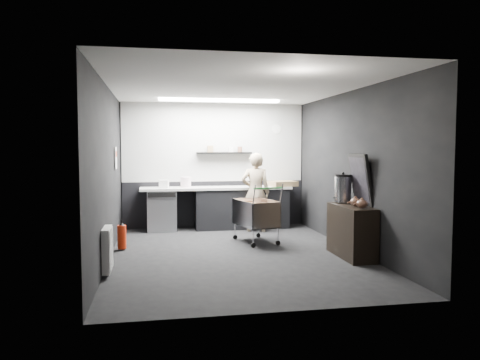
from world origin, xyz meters
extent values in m
plane|color=black|center=(0.00, 0.00, 0.00)|extent=(5.50, 5.50, 0.00)
plane|color=white|center=(0.00, 0.00, 2.70)|extent=(5.50, 5.50, 0.00)
plane|color=black|center=(0.00, 2.75, 1.35)|extent=(5.50, 0.00, 5.50)
plane|color=black|center=(0.00, -2.75, 1.35)|extent=(5.50, 0.00, 5.50)
plane|color=black|center=(-2.00, 0.00, 1.35)|extent=(0.00, 5.50, 5.50)
plane|color=black|center=(2.00, 0.00, 1.35)|extent=(0.00, 5.50, 5.50)
cube|color=#B3B3AE|center=(0.00, 2.73, 1.85)|extent=(3.95, 0.02, 1.70)
cube|color=black|center=(0.00, 2.73, 0.50)|extent=(3.95, 0.02, 1.00)
cube|color=black|center=(0.20, 2.62, 1.62)|extent=(1.20, 0.22, 0.04)
cylinder|color=white|center=(1.40, 2.72, 2.15)|extent=(0.20, 0.03, 0.20)
cube|color=silver|center=(-1.98, 1.30, 1.55)|extent=(0.02, 0.30, 0.40)
cube|color=red|center=(-1.98, 1.30, 1.62)|extent=(0.02, 0.22, 0.10)
cube|color=white|center=(-1.94, -0.90, 0.35)|extent=(0.10, 0.50, 0.60)
cube|color=white|center=(0.00, 1.85, 2.67)|extent=(2.40, 0.20, 0.04)
cube|color=black|center=(0.55, 2.42, 0.42)|extent=(2.00, 0.56, 0.85)
cube|color=beige|center=(0.00, 2.42, 0.88)|extent=(3.20, 0.60, 0.05)
cube|color=#9EA0A5|center=(-1.15, 2.42, 0.42)|extent=(0.60, 0.58, 0.85)
cube|color=black|center=(-1.15, 2.12, 0.78)|extent=(0.56, 0.02, 0.10)
imported|color=beige|center=(0.76, 1.97, 0.82)|extent=(0.67, 0.51, 1.63)
cube|color=silver|center=(0.53, 0.88, 0.32)|extent=(0.76, 0.99, 0.02)
cube|color=silver|center=(0.26, 0.88, 0.54)|extent=(0.22, 0.86, 0.47)
cube|color=silver|center=(0.81, 0.88, 0.54)|extent=(0.22, 0.86, 0.47)
cube|color=silver|center=(0.53, 0.44, 0.54)|extent=(0.56, 0.15, 0.47)
cube|color=silver|center=(0.53, 1.31, 0.54)|extent=(0.56, 0.15, 0.47)
cylinder|color=silver|center=(0.29, 0.47, 0.18)|extent=(0.02, 0.02, 0.31)
cylinder|color=silver|center=(0.78, 0.47, 0.18)|extent=(0.02, 0.02, 0.31)
cylinder|color=silver|center=(0.29, 1.28, 0.18)|extent=(0.02, 0.02, 0.31)
cylinder|color=silver|center=(0.78, 1.28, 0.18)|extent=(0.02, 0.02, 0.31)
cylinder|color=green|center=(0.53, 0.38, 1.04)|extent=(0.56, 0.16, 0.03)
cube|color=brown|center=(0.41, 0.98, 0.53)|extent=(0.31, 0.36, 0.39)
cube|color=brown|center=(0.68, 0.75, 0.51)|extent=(0.29, 0.34, 0.35)
cylinder|color=black|center=(0.29, 0.47, 0.04)|extent=(0.09, 0.05, 0.08)
cylinder|color=black|center=(0.29, 1.28, 0.04)|extent=(0.09, 0.05, 0.08)
cylinder|color=black|center=(0.78, 0.47, 0.04)|extent=(0.09, 0.05, 0.08)
cylinder|color=black|center=(0.78, 1.28, 0.04)|extent=(0.09, 0.05, 0.08)
cube|color=black|center=(1.77, -0.53, 0.41)|extent=(0.41, 1.09, 0.82)
cylinder|color=silver|center=(1.77, -0.16, 1.05)|extent=(0.27, 0.27, 0.42)
cylinder|color=black|center=(1.77, -0.16, 1.28)|extent=(0.27, 0.27, 0.04)
sphere|color=black|center=(1.77, -0.16, 1.31)|extent=(0.05, 0.05, 0.05)
ellipsoid|color=brown|center=(1.77, -0.67, 0.89)|extent=(0.16, 0.16, 0.13)
ellipsoid|color=brown|center=(1.77, -0.89, 0.89)|extent=(0.16, 0.16, 0.13)
cube|color=black|center=(1.94, -0.48, 1.23)|extent=(0.19, 0.64, 0.82)
cube|color=black|center=(1.92, -0.48, 1.23)|extent=(0.13, 0.55, 0.70)
cylinder|color=red|center=(-1.85, 0.64, 0.22)|extent=(0.15, 0.15, 0.40)
cone|color=black|center=(-1.85, 0.64, 0.45)|extent=(0.10, 0.10, 0.06)
cylinder|color=black|center=(-1.85, 0.64, 0.49)|extent=(0.03, 0.03, 0.06)
cube|color=olive|center=(1.45, 2.37, 0.96)|extent=(0.64, 0.54, 0.11)
cylinder|color=#F5D4DB|center=(-0.65, 2.42, 1.01)|extent=(0.22, 0.22, 0.22)
cube|color=white|center=(-1.10, 2.37, 0.98)|extent=(0.21, 0.18, 0.16)
camera|label=1|loc=(-1.29, -7.43, 1.74)|focal=35.00mm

